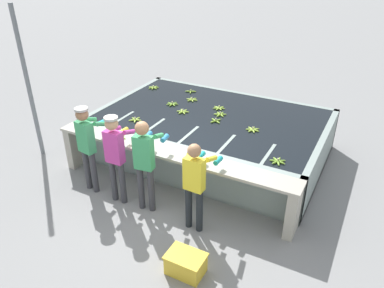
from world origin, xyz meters
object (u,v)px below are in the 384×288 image
Objects in this scene: banana_bunch_floating_10 at (253,130)px; crate at (186,264)px; worker_1 at (116,151)px; banana_bunch_ledge_0 at (119,137)px; banana_bunch_floating_1 at (183,112)px; banana_bunch_floating_9 at (135,120)px; banana_bunch_floating_3 at (219,108)px; support_post_left at (28,85)px; banana_bunch_floating_6 at (220,114)px; knife_0 at (80,125)px; banana_bunch_floating_5 at (153,88)px; banana_bunch_floating_8 at (216,121)px; banana_bunch_floating_0 at (191,91)px; worker_2 at (145,158)px; banana_bunch_floating_2 at (172,104)px; banana_bunch_floating_7 at (192,100)px; banana_bunch_floating_4 at (278,161)px; worker_3 at (195,180)px; worker_0 at (88,141)px.

crate is (0.15, -3.01, -0.78)m from banana_bunch_floating_10.
worker_1 reaches higher than banana_bunch_ledge_0.
banana_bunch_floating_1 is 1.06m from banana_bunch_floating_9.
support_post_left is at bearing -146.68° from banana_bunch_floating_3.
banana_bunch_floating_6 reaches higher than knife_0.
banana_bunch_floating_5 and banana_bunch_floating_8 have the same top height.
banana_bunch_ledge_0 is at bearing -90.71° from banana_bunch_floating_0.
worker_2 is at bearing -74.63° from banana_bunch_floating_0.
banana_bunch_ledge_0 reaches higher than banana_bunch_floating_2.
banana_bunch_floating_7 is at bearing 59.29° from knife_0.
banana_bunch_floating_4 is 2.11m from banana_bunch_floating_6.
banana_bunch_floating_5 is 2.99m from support_post_left.
worker_3 is at bearing -61.09° from banana_bunch_floating_7.
worker_0 is at bearing 178.48° from worker_3.
banana_bunch_floating_2 is 1.12m from banana_bunch_floating_9.
banana_bunch_floating_5 is at bearing 160.13° from banana_bunch_floating_10.
knife_0 is (-2.95, 0.64, -0.00)m from worker_3.
banana_bunch_floating_9 is (-0.51, -1.54, 0.00)m from banana_bunch_floating_7.
support_post_left is at bearing -137.51° from banana_bunch_floating_7.
banana_bunch_floating_10 reaches higher than knife_0.
crate is at bearing -72.46° from banana_bunch_floating_8.
banana_bunch_floating_8 is 0.96× the size of banana_bunch_ledge_0.
banana_bunch_floating_3 is 4.02m from support_post_left.
banana_bunch_floating_2 is at bearing -121.44° from banana_bunch_floating_7.
banana_bunch_floating_3 is 1.00× the size of banana_bunch_floating_4.
support_post_left is at bearing 168.02° from worker_1.
support_post_left reaches higher than banana_bunch_ledge_0.
knife_0 reaches higher than crate.
worker_2 is 6.05× the size of banana_bunch_floating_6.
banana_bunch_floating_0 is at bearing 141.98° from banana_bunch_floating_4.
banana_bunch_floating_3 is 2.43m from banana_bunch_ledge_0.
banana_bunch_floating_10 is at bearing 49.75° from worker_1.
banana_bunch_floating_3 and banana_bunch_floating_4 have the same top height.
worker_3 is at bearing -72.97° from banana_bunch_floating_3.
banana_bunch_floating_4 is 2.95m from banana_bunch_ledge_0.
banana_bunch_ledge_0 is (-1.08, -2.17, 0.00)m from banana_bunch_floating_3.
banana_bunch_floating_2 is 0.52m from banana_bunch_floating_7.
crate is (1.89, -0.95, -0.86)m from worker_1.
banana_bunch_floating_5 is 1.02× the size of banana_bunch_floating_9.
banana_bunch_ledge_0 is at bearing 60.25° from worker_0.
banana_bunch_floating_1 is 1.00× the size of banana_bunch_floating_7.
banana_bunch_floating_0 and banana_bunch_floating_4 have the same top height.
crate is (2.21, -3.40, -0.78)m from banana_bunch_floating_2.
knife_0 is (-0.73, 0.58, -0.09)m from worker_0.
worker_0 is 6.01× the size of banana_bunch_floating_1.
banana_bunch_floating_2 is at bearing 127.26° from worker_3.
banana_bunch_floating_3 is 0.68m from banana_bunch_floating_8.
worker_0 is at bearing -78.61° from banana_bunch_floating_5.
banana_bunch_floating_1 is 0.81m from banana_bunch_floating_6.
banana_bunch_floating_5 is at bearing 87.56° from knife_0.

